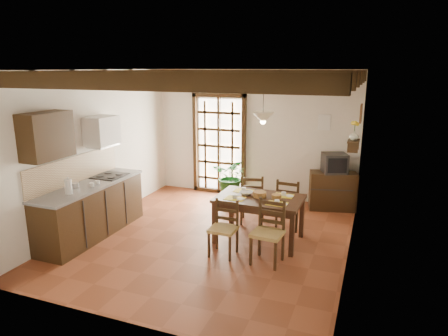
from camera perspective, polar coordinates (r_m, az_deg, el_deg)
The scene contains 25 objects.
ground_plane at distance 6.94m, azimuth -1.98°, elevation -9.93°, with size 5.00×5.00×0.00m, color brown.
room_shell at distance 6.42m, azimuth -2.12°, elevation 5.03°, with size 4.52×5.02×2.81m.
ceiling_beams at distance 6.34m, azimuth -2.19°, elevation 12.85°, with size 4.50×4.34×0.20m.
french_door at distance 9.06m, azimuth -0.70°, elevation 3.61°, with size 1.26×0.11×2.32m.
kitchen_counter at distance 7.26m, azimuth -18.38°, elevation -5.58°, with size 0.64×2.25×1.38m.
upper_cabinet at distance 6.50m, azimuth -24.01°, elevation 4.24°, with size 0.35×0.80×0.70m, color black.
range_hood at distance 7.43m, azimuth -17.04°, elevation 5.03°, with size 0.38×0.60×0.54m.
counter_items at distance 7.18m, azimuth -18.22°, elevation -1.70°, with size 0.50×1.43×0.25m.
dining_table at distance 6.64m, azimuth 5.08°, elevation -4.97°, with size 1.42×0.92×0.76m.
chair_near_left at distance 6.26m, azimuth -0.06°, elevation -10.00°, with size 0.40×0.38×0.86m.
chair_near_right at distance 6.05m, azimuth 6.24°, elevation -10.73°, with size 0.47×0.45×0.95m.
chair_far_left at distance 7.50m, azimuth 4.06°, elevation -5.64°, with size 0.51×0.50×0.94m.
chair_far_right at distance 7.34m, azimuth 9.28°, elevation -6.30°, with size 0.46×0.44×0.93m.
table_setting at distance 6.60m, azimuth 5.10°, elevation -3.87°, with size 1.02×0.68×0.10m.
table_bowl at distance 6.72m, azimuth 3.18°, elevation -3.59°, with size 0.22×0.22×0.05m, color white.
sideboard at distance 8.45m, azimuth 15.25°, elevation -3.16°, with size 0.92×0.41×0.78m, color black.
crt_tv at distance 8.30m, azimuth 15.50°, elevation 0.66°, with size 0.58×0.56×0.40m.
fuse_box at distance 8.44m, azimuth 14.14°, elevation 6.36°, with size 0.25×0.03×0.32m, color white.
plant_pot at distance 8.59m, azimuth 1.12°, elevation -4.34°, with size 0.33×0.33×0.20m, color maroon.
potted_plant at distance 8.45m, azimuth 1.13°, elevation -1.38°, with size 1.93×1.65×2.15m, color #144C19.
wall_shelf at distance 7.56m, azimuth 18.02°, elevation 3.38°, with size 0.20×0.42×0.20m.
shelf_vase at distance 7.54m, azimuth 18.10°, elevation 4.42°, with size 0.15×0.15×0.15m, color #B2BFB2.
shelf_flowers at distance 7.51m, azimuth 18.22°, elevation 5.98°, with size 0.14×0.14×0.36m.
framed_picture at distance 7.48m, azimuth 18.97°, elevation 7.39°, with size 0.03×0.32×0.32m.
pendant_lamp at distance 6.42m, azimuth 5.60°, elevation 7.33°, with size 0.36×0.36×0.84m.
Camera 1 is at (2.48, -5.83, 2.83)m, focal length 32.00 mm.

